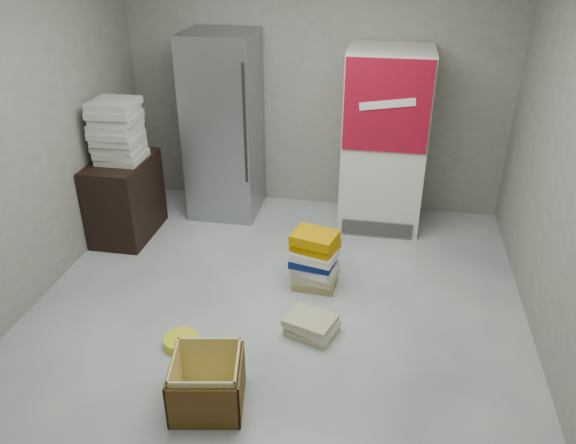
% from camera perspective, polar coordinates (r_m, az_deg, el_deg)
% --- Properties ---
extents(ground, '(5.00, 5.00, 0.00)m').
position_cam_1_polar(ground, '(4.35, -2.24, -12.02)').
color(ground, silver).
rests_on(ground, ground).
extents(room_shell, '(4.04, 5.04, 2.82)m').
position_cam_1_polar(room_shell, '(3.48, -2.79, 11.32)').
color(room_shell, gray).
rests_on(room_shell, ground).
extents(steel_fridge, '(0.70, 0.72, 1.90)m').
position_cam_1_polar(steel_fridge, '(5.93, -6.54, 9.60)').
color(steel_fridge, '#929499').
rests_on(steel_fridge, ground).
extents(coke_cooler, '(0.80, 0.73, 1.80)m').
position_cam_1_polar(coke_cooler, '(5.70, 9.76, 8.14)').
color(coke_cooler, silver).
rests_on(coke_cooler, ground).
extents(wood_shelf, '(0.50, 0.80, 0.80)m').
position_cam_1_polar(wood_shelf, '(5.79, -16.19, 2.35)').
color(wood_shelf, black).
rests_on(wood_shelf, ground).
extents(supply_box_stack, '(0.43, 0.45, 0.58)m').
position_cam_1_polar(supply_box_stack, '(5.54, -16.98, 8.82)').
color(supply_box_stack, beige).
rests_on(supply_box_stack, wood_shelf).
extents(phonebook_stack_main, '(0.43, 0.40, 0.53)m').
position_cam_1_polar(phonebook_stack_main, '(4.81, 2.73, -3.84)').
color(phonebook_stack_main, olive).
rests_on(phonebook_stack_main, ground).
extents(phonebook_stack_side, '(0.44, 0.41, 0.16)m').
position_cam_1_polar(phonebook_stack_side, '(4.37, 2.39, -10.42)').
color(phonebook_stack_side, '#BAAE87').
rests_on(phonebook_stack_side, ground).
extents(cardboard_box, '(0.53, 0.53, 0.37)m').
position_cam_1_polar(cardboard_box, '(3.82, -8.19, -16.09)').
color(cardboard_box, gold).
rests_on(cardboard_box, ground).
extents(bucket_lid, '(0.28, 0.28, 0.07)m').
position_cam_1_polar(bucket_lid, '(4.37, -10.77, -11.82)').
color(bucket_lid, yellow).
rests_on(bucket_lid, ground).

